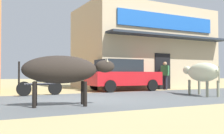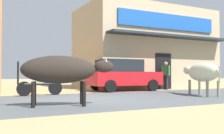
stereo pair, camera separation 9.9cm
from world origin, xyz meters
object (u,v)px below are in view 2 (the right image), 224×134
cow_near_brown (61,70)px  pedestrian_by_shop (166,73)px  cow_far_dark (202,72)px  parked_hatchback_car (122,75)px  parked_motorcycle (41,84)px

cow_near_brown → pedestrian_by_shop: 8.92m
cow_near_brown → cow_far_dark: (6.20, 0.79, -0.05)m
parked_hatchback_car → cow_far_dark: parked_hatchback_car is taller
parked_hatchback_car → parked_motorcycle: 4.68m
parked_hatchback_car → cow_far_dark: size_ratio=1.47×
cow_near_brown → cow_far_dark: size_ratio=1.02×
parked_motorcycle → cow_near_brown: (-0.31, -3.93, 0.54)m
parked_motorcycle → pedestrian_by_shop: (7.20, 0.88, 0.46)m
cow_near_brown → pedestrian_by_shop: pedestrian_by_shop is taller
parked_motorcycle → pedestrian_by_shop: size_ratio=1.19×
parked_motorcycle → cow_far_dark: cow_far_dark is taller
parked_motorcycle → pedestrian_by_shop: pedestrian_by_shop is taller
parked_hatchback_car → parked_motorcycle: bearing=-165.9°
parked_motorcycle → cow_far_dark: (5.89, -3.14, 0.49)m
cow_far_dark → parked_motorcycle: bearing=152.0°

